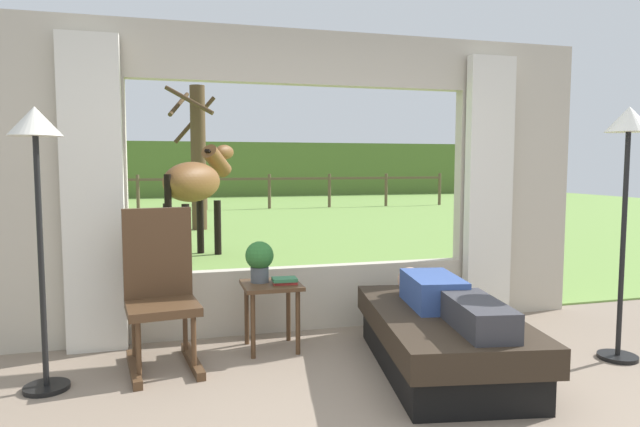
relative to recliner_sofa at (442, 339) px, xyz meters
The scene contains 16 objects.
back_wall_with_window 1.73m from the recliner_sofa, 119.00° to the left, with size 5.20×0.12×2.55m.
curtain_panel_left 2.78m from the recliner_sofa, 155.55° to the left, with size 0.44×0.10×2.40m, color silver.
curtain_panel_right 1.78m from the recliner_sofa, 46.58° to the left, with size 0.44×0.10×2.40m, color silver.
outdoor_pasture_lawn 12.13m from the recliner_sofa, 93.18° to the left, with size 36.00×21.68×0.02m, color #759E47.
distant_hill_ridge 21.99m from the recliner_sofa, 91.76° to the left, with size 36.00×2.00×2.40m, color #536E31.
recliner_sofa is the anchor object (origin of this frame).
reclining_person 0.31m from the recliner_sofa, 90.00° to the right, with size 0.44×1.43×0.22m.
rocking_chair 2.02m from the recliner_sofa, 161.35° to the left, with size 0.54×0.73×1.12m.
side_table 1.32m from the recliner_sofa, 144.85° to the left, with size 0.44×0.44×0.52m.
potted_plant 1.48m from the recliner_sofa, 144.73° to the left, with size 0.22×0.22×0.32m.
book_stack 1.24m from the recliner_sofa, 144.33° to the left, with size 0.20×0.15×0.05m.
floor_lamp_left 2.89m from the recliner_sofa, behind, with size 0.32×0.32×1.79m.
floor_lamp_right 1.87m from the recliner_sofa, ahead, with size 0.32×0.32×1.84m.
horse 5.45m from the recliner_sofa, 105.16° to the left, with size 1.38×1.65×1.73m.
pasture_tree 9.06m from the recliner_sofa, 97.55° to the left, with size 1.11×1.32×3.08m.
pasture_fence_line 14.14m from the recliner_sofa, 92.73° to the left, with size 16.10×0.10×1.10m.
Camera 1 is at (-1.15, -2.37, 1.43)m, focal length 31.21 mm.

